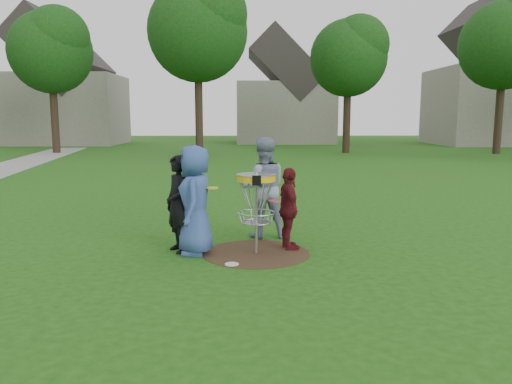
{
  "coord_description": "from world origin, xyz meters",
  "views": [
    {
      "loc": [
        -0.14,
        -8.13,
        2.29
      ],
      "look_at": [
        0.0,
        0.3,
        1.0
      ],
      "focal_mm": 35.0,
      "sensor_mm": 36.0,
      "label": 1
    }
  ],
  "objects_px": {
    "player_black": "(178,204)",
    "disc_golf_basket": "(256,194)",
    "player_blue": "(195,200)",
    "player_grey": "(263,188)",
    "player_maroon": "(289,209)"
  },
  "relations": [
    {
      "from": "player_maroon",
      "to": "disc_golf_basket",
      "type": "bearing_deg",
      "value": 104.32
    },
    {
      "from": "player_black",
      "to": "disc_golf_basket",
      "type": "bearing_deg",
      "value": 49.86
    },
    {
      "from": "player_grey",
      "to": "player_maroon",
      "type": "xyz_separation_m",
      "value": [
        0.42,
        -0.91,
        -0.24
      ]
    },
    {
      "from": "player_grey",
      "to": "disc_golf_basket",
      "type": "distance_m",
      "value": 1.19
    },
    {
      "from": "player_black",
      "to": "player_blue",
      "type": "bearing_deg",
      "value": 31.48
    },
    {
      "from": "player_blue",
      "to": "player_grey",
      "type": "distance_m",
      "value": 1.65
    },
    {
      "from": "disc_golf_basket",
      "to": "player_blue",
      "type": "bearing_deg",
      "value": 179.42
    },
    {
      "from": "player_blue",
      "to": "player_grey",
      "type": "xyz_separation_m",
      "value": [
        1.16,
        1.17,
        0.04
      ]
    },
    {
      "from": "player_black",
      "to": "disc_golf_basket",
      "type": "xyz_separation_m",
      "value": [
        1.32,
        -0.15,
        0.2
      ]
    },
    {
      "from": "disc_golf_basket",
      "to": "player_maroon",
      "type": "bearing_deg",
      "value": 25.44
    },
    {
      "from": "player_black",
      "to": "disc_golf_basket",
      "type": "distance_m",
      "value": 1.34
    },
    {
      "from": "player_black",
      "to": "player_maroon",
      "type": "relative_size",
      "value": 1.16
    },
    {
      "from": "player_black",
      "to": "player_grey",
      "type": "distance_m",
      "value": 1.79
    },
    {
      "from": "player_black",
      "to": "player_maroon",
      "type": "distance_m",
      "value": 1.89
    },
    {
      "from": "player_grey",
      "to": "disc_golf_basket",
      "type": "xyz_separation_m",
      "value": [
        -0.15,
        -1.18,
        0.07
      ]
    }
  ]
}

